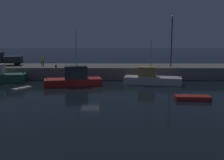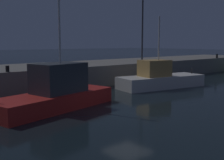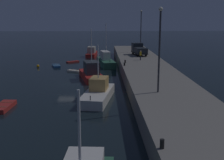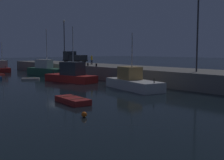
% 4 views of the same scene
% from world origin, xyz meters
% --- Properties ---
extents(ground_plane, '(320.00, 320.00, 0.00)m').
position_xyz_m(ground_plane, '(0.00, 0.00, 0.00)').
color(ground_plane, black).
extents(pier_quay, '(73.12, 8.14, 2.06)m').
position_xyz_m(pier_quay, '(0.00, 12.97, 1.03)').
color(pier_quay, gray).
rests_on(pier_quay, ground).
extents(fishing_boat_blue, '(9.07, 4.42, 6.71)m').
position_xyz_m(fishing_boat_blue, '(9.09, 5.06, 0.88)').
color(fishing_boat_blue, silver).
rests_on(fishing_boat_blue, ground).
extents(fishing_boat_orange, '(8.88, 4.52, 8.12)m').
position_xyz_m(fishing_boat_orange, '(-2.77, 3.82, 1.06)').
color(fishing_boat_orange, red).
rests_on(fishing_boat_orange, ground).
extents(lamp_post_east, '(0.44, 0.44, 8.93)m').
position_xyz_m(lamp_post_east, '(13.48, 11.57, 7.21)').
color(lamp_post_east, '#38383D').
rests_on(lamp_post_east, pier_quay).
extents(bollard_west, '(0.28, 0.28, 0.48)m').
position_xyz_m(bollard_west, '(-3.89, 9.29, 2.30)').
color(bollard_west, black).
rests_on(bollard_west, pier_quay).
extents(bollard_east, '(0.28, 0.28, 0.60)m').
position_xyz_m(bollard_east, '(27.10, 9.24, 2.36)').
color(bollard_east, black).
rests_on(bollard_east, pier_quay).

